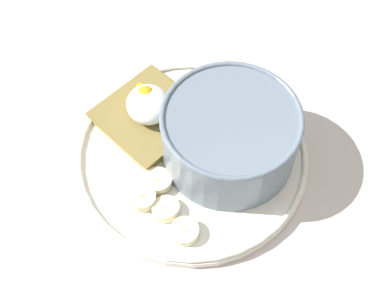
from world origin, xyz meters
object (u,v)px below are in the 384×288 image
Objects in this scene: banana_slice_right at (157,181)px; poached_egg at (148,103)px; oatmeal_bowl at (230,136)px; banana_slice_left at (185,231)px; banana_slice_front at (166,209)px; toast_slice at (150,116)px; banana_slice_back at (143,198)px.

poached_egg is at bearing -14.44° from banana_slice_right.
oatmeal_bowl is 4.58× the size of banana_slice_left.
banana_slice_right is at bearing -4.25° from banana_slice_front.
banana_slice_front is 1.04× the size of banana_slice_left.
banana_slice_front is 0.75× the size of banana_slice_right.
banana_slice_front is 3.45cm from banana_slice_right.
banana_slice_left is at bearing 174.19° from toast_slice.
oatmeal_bowl is at bearing -65.60° from banana_slice_front.
oatmeal_bowl reaches higher than poached_egg.
banana_slice_front is (-11.76, 2.42, -0.16)cm from toast_slice.
oatmeal_bowl is at bearing -139.29° from toast_slice.
poached_egg is 2.14× the size of banana_slice_front.
poached_egg is 1.78× the size of banana_slice_back.
banana_slice_left is (-7.21, 8.12, -3.00)cm from oatmeal_bowl.
banana_slice_front is 3.25cm from banana_slice_left.
banana_slice_front is at bearing 168.45° from poached_egg.
banana_slice_front and banana_slice_left have the same top height.
toast_slice is at bearing 40.71° from oatmeal_bowl.
toast_slice and banana_slice_right have the same top height.
banana_slice_left is 5.84cm from banana_slice_back.
banana_slice_right is at bearing -56.31° from banana_slice_back.
oatmeal_bowl is 10.21cm from poached_egg.
toast_slice is at bearing -23.74° from banana_slice_back.
banana_slice_back reaches higher than banana_slice_front.
poached_egg is 1.60× the size of banana_slice_right.
banana_slice_back is at bearing 156.45° from poached_egg.
banana_slice_right is (1.41, -2.12, -0.10)cm from banana_slice_back.
banana_slice_back is (2.02, 1.87, 0.13)cm from banana_slice_front.
banana_slice_left is 0.72× the size of banana_slice_right.
poached_egg reaches higher than banana_slice_back.
toast_slice is at bearing -11.61° from banana_slice_front.
banana_slice_back is (-2.07, 10.88, -2.88)cm from oatmeal_bowl.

